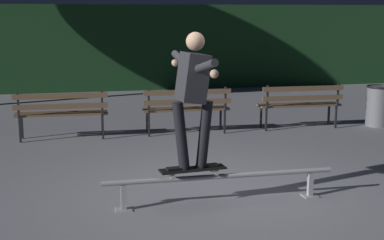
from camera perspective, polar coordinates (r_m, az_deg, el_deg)
name	(u,v)px	position (r m, az deg, el deg)	size (l,w,h in m)	color
ground_plane	(214,195)	(6.85, 2.27, -7.73)	(90.00, 90.00, 0.00)	gray
hedge_backdrop	(128,47)	(16.46, -6.60, 7.52)	(24.00, 1.20, 2.44)	#193D1E
grind_rail	(220,180)	(6.50, 2.95, -6.25)	(2.77, 0.18, 0.35)	#9E9EA3
skateboard	(193,170)	(6.38, 0.08, -5.14)	(0.80, 0.29, 0.09)	black
skateboarder	(193,89)	(6.18, 0.10, 3.22)	(0.63, 1.40, 1.56)	black
park_bench_leftmost	(61,110)	(9.89, -13.35, 1.02)	(1.61, 0.46, 0.88)	black
park_bench_left_center	(186,105)	(10.09, -0.57, 1.51)	(1.61, 0.46, 0.88)	black
park_bench_right_center	(301,101)	(10.76, 11.15, 1.90)	(1.61, 0.46, 0.88)	black
trash_can	(379,105)	(11.47, 18.74, 1.45)	(0.52, 0.52, 0.80)	slate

